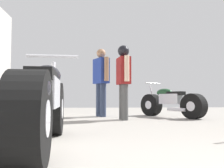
# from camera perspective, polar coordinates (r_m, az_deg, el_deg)

# --- Properties ---
(ground_plane) EXTENTS (16.38, 16.38, 0.00)m
(ground_plane) POSITION_cam_1_polar(r_m,az_deg,el_deg) (4.02, 1.90, -10.23)
(ground_plane) COLOR gray
(motorcycle_maroon_cruiser) EXTENTS (0.67, 2.26, 1.05)m
(motorcycle_maroon_cruiser) POSITION_cam_1_polar(r_m,az_deg,el_deg) (2.52, -15.67, -4.41)
(motorcycle_maroon_cruiser) COLOR black
(motorcycle_maroon_cruiser) RESTS_ON ground_plane
(motorcycle_black_naked) EXTENTS (1.26, 1.74, 0.90)m
(motorcycle_black_naked) POSITION_cam_1_polar(r_m,az_deg,el_deg) (6.33, 13.78, -4.26)
(motorcycle_black_naked) COLOR black
(motorcycle_black_naked) RESTS_ON ground_plane
(mechanic_in_blue) EXTENTS (0.44, 0.69, 1.78)m
(mechanic_in_blue) POSITION_cam_1_polar(r_m,az_deg,el_deg) (6.41, -2.58, 1.41)
(mechanic_in_blue) COLOR #2D3851
(mechanic_in_blue) RESTS_ON ground_plane
(mechanic_with_helmet) EXTENTS (0.30, 0.66, 1.67)m
(mechanic_with_helmet) POSITION_cam_1_polar(r_m,az_deg,el_deg) (5.47, 2.70, 2.13)
(mechanic_with_helmet) COLOR #4C4C4C
(mechanic_with_helmet) RESTS_ON ground_plane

